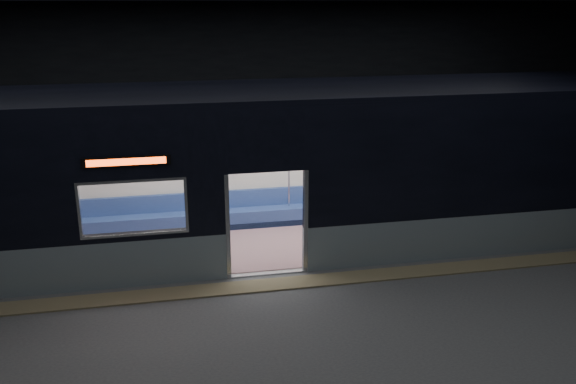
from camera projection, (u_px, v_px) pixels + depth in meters
name	position (u px, v px, depth m)	size (l,w,h in m)	color
station_floor	(278.00, 299.00, 10.75)	(24.00, 14.00, 0.01)	#47494C
station_envelope	(276.00, 91.00, 9.63)	(24.00, 14.00, 5.00)	black
tactile_strip	(272.00, 285.00, 11.26)	(22.80, 0.50, 0.03)	#8C7F59
metro_car	(254.00, 162.00, 12.56)	(18.00, 3.04, 3.35)	gray
passenger	(432.00, 184.00, 14.66)	(0.40, 0.69, 1.37)	black
handbag	(435.00, 191.00, 14.49)	(0.30, 0.26, 0.15)	black
transit_map	(445.00, 152.00, 14.83)	(1.02, 0.03, 0.66)	white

